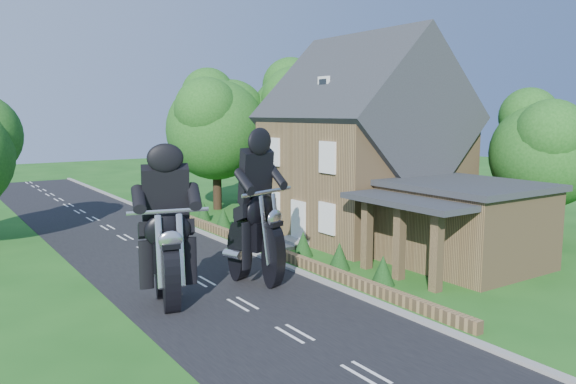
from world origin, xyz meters
TOP-DOWN VIEW (x-y plane):
  - ground at (0.00, 0.00)m, footprint 120.00×120.00m
  - road at (0.00, 0.00)m, footprint 7.00×80.00m
  - kerb at (3.65, 0.00)m, footprint 0.30×80.00m
  - garden_wall at (4.30, 5.00)m, footprint 0.30×22.00m
  - house at (10.49, 6.00)m, footprint 9.54×8.64m
  - annex at (9.87, -0.80)m, footprint 7.05×5.94m
  - tree_annex_side at (17.13, 0.10)m, footprint 5.64×5.20m
  - tree_house_right at (16.65, 8.62)m, footprint 6.51×6.00m
  - tree_behind_house at (14.18, 16.14)m, footprint 7.81×7.20m
  - tree_behind_left at (8.16, 17.13)m, footprint 6.94×6.40m
  - shrub_a at (5.30, -1.00)m, footprint 0.90×0.90m
  - shrub_b at (5.30, 1.50)m, footprint 0.90×0.90m
  - shrub_c at (5.30, 4.00)m, footprint 0.90×0.90m
  - shrub_d at (5.30, 9.00)m, footprint 0.90×0.90m
  - shrub_e at (5.30, 11.50)m, footprint 0.90×0.90m
  - shrub_f at (5.30, 14.00)m, footprint 0.90×0.90m
  - motorcycle_lead at (1.54, 1.69)m, footprint 1.05×1.89m
  - motorcycle_follow at (-2.05, 1.22)m, footprint 0.82×1.75m

SIDE VIEW (x-z plane):
  - ground at x=0.00m, z-range 0.00..0.00m
  - road at x=0.00m, z-range 0.00..0.02m
  - kerb at x=3.65m, z-range 0.00..0.12m
  - garden_wall at x=4.30m, z-range 0.00..0.40m
  - shrub_a at x=5.30m, z-range 0.00..1.10m
  - shrub_b at x=5.30m, z-range 0.00..1.10m
  - shrub_c at x=5.30m, z-range 0.00..1.10m
  - shrub_d at x=5.30m, z-range 0.00..1.10m
  - shrub_e at x=5.30m, z-range 0.00..1.10m
  - shrub_f at x=5.30m, z-range 0.00..1.10m
  - motorcycle_follow at x=-2.05m, z-range 0.00..1.58m
  - motorcycle_lead at x=1.54m, z-range 0.00..1.71m
  - annex at x=9.87m, z-range 0.05..3.49m
  - house at x=10.49m, z-range -0.78..9.46m
  - tree_annex_side at x=17.13m, z-range 0.95..8.43m
  - tree_house_right at x=16.65m, z-range 0.99..9.39m
  - tree_behind_left at x=8.16m, z-range 1.15..10.31m
  - tree_behind_house at x=14.18m, z-range 1.19..11.27m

